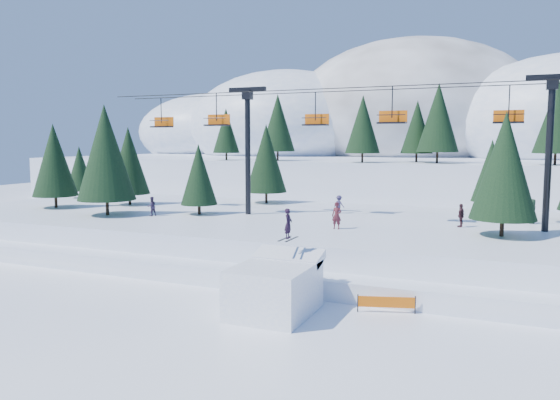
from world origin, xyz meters
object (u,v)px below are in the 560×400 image
at_px(chairlift, 374,130).
at_px(banner_far, 470,297).
at_px(jump_kicker, 275,287).
at_px(banner_near, 386,302).

distance_m(chairlift, banner_far, 16.21).
distance_m(jump_kicker, banner_far, 9.99).
height_order(jump_kicker, banner_near, jump_kicker).
height_order(jump_kicker, banner_far, jump_kicker).
height_order(jump_kicker, chairlift, chairlift).
xyz_separation_m(banner_near, banner_far, (3.73, 2.50, 0.00)).
bearing_deg(chairlift, banner_near, -73.53).
relative_size(chairlift, banner_near, 16.76).
bearing_deg(banner_near, chairlift, 106.47).
bearing_deg(jump_kicker, chairlift, 86.40).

